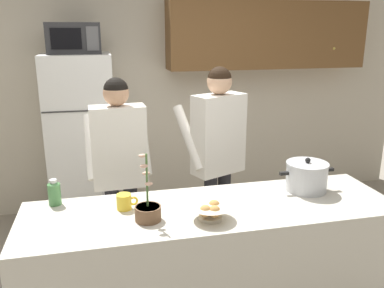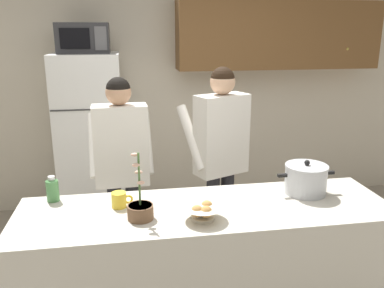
% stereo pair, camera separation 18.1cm
% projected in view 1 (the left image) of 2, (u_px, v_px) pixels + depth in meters
% --- Properties ---
extents(back_wall_unit, '(6.00, 0.48, 2.60)m').
position_uv_depth(back_wall_unit, '(181.00, 79.00, 4.50)').
color(back_wall_unit, beige).
rests_on(back_wall_unit, ground).
extents(kitchen_island, '(2.30, 0.68, 0.92)m').
position_uv_depth(kitchen_island, '(211.00, 273.00, 2.60)').
color(kitchen_island, beige).
rests_on(kitchen_island, ground).
extents(refrigerator, '(0.64, 0.68, 1.75)m').
position_uv_depth(refrigerator, '(82.00, 143.00, 4.04)').
color(refrigerator, white).
rests_on(refrigerator, ground).
extents(microwave, '(0.48, 0.37, 0.28)m').
position_uv_depth(microwave, '(74.00, 38.00, 3.74)').
color(microwave, '#2D2D30').
rests_on(microwave, refrigerator).
extents(person_near_pot, '(0.51, 0.42, 1.63)m').
position_uv_depth(person_near_pot, '(119.00, 158.00, 3.12)').
color(person_near_pot, black).
rests_on(person_near_pot, ground).
extents(person_by_sink, '(0.62, 0.56, 1.69)m').
position_uv_depth(person_by_sink, '(218.00, 144.00, 3.31)').
color(person_by_sink, black).
rests_on(person_by_sink, ground).
extents(cooking_pot, '(0.39, 0.28, 0.23)m').
position_uv_depth(cooking_pot, '(307.00, 176.00, 2.71)').
color(cooking_pot, silver).
rests_on(cooking_pot, kitchen_island).
extents(coffee_mug, '(0.13, 0.09, 0.10)m').
position_uv_depth(coffee_mug, '(125.00, 202.00, 2.44)').
color(coffee_mug, yellow).
rests_on(coffee_mug, kitchen_island).
extents(bread_bowl, '(0.25, 0.25, 0.10)m').
position_uv_depth(bread_bowl, '(211.00, 211.00, 2.31)').
color(bread_bowl, beige).
rests_on(bread_bowl, kitchen_island).
extents(bottle_near_edge, '(0.08, 0.08, 0.17)m').
position_uv_depth(bottle_near_edge, '(54.00, 192.00, 2.49)').
color(bottle_near_edge, '#4C8C4C').
rests_on(bottle_near_edge, kitchen_island).
extents(potted_orchid, '(0.15, 0.15, 0.40)m').
position_uv_depth(potted_orchid, '(148.00, 210.00, 2.29)').
color(potted_orchid, brown).
rests_on(potted_orchid, kitchen_island).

